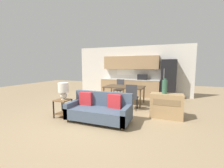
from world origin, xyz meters
name	(u,v)px	position (x,y,z in m)	size (l,w,h in m)	color
ground_plane	(92,123)	(0.00, 0.00, 0.00)	(20.00, 20.00, 0.00)	#9E8460
wall_back	(131,71)	(0.00, 4.63, 1.35)	(6.40, 0.07, 2.70)	silver
kitchen_counter	(130,80)	(0.01, 4.33, 0.84)	(3.20, 0.65, 2.15)	tan
refrigerator	(169,79)	(1.99, 4.23, 0.96)	(0.70, 0.74, 1.93)	black
dining_table	(124,88)	(0.25, 2.45, 0.70)	(1.65, 1.00, 0.75)	brown
couch	(100,110)	(0.17, 0.19, 0.33)	(1.84, 0.80, 0.84)	#3D2D1E
side_table	(63,105)	(-1.07, 0.09, 0.38)	(0.43, 0.43, 0.57)	brown
table_lamp	(63,90)	(-1.06, 0.13, 0.88)	(0.32, 0.32, 0.53)	silver
credenza	(166,106)	(1.98, 1.21, 0.38)	(0.96, 0.46, 0.77)	tan
vase	(165,87)	(1.91, 1.21, 0.98)	(0.15, 0.15, 0.46)	#336047
dining_chair_far_left	(119,88)	(-0.27, 3.34, 0.53)	(0.48, 0.48, 0.95)	#38383D
dining_chair_near_right	(132,96)	(0.78, 1.63, 0.53)	(0.45, 0.45, 0.95)	#38383D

